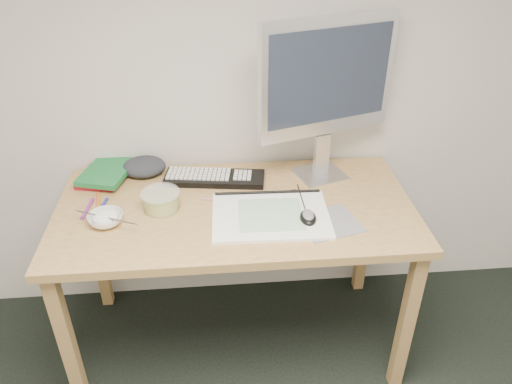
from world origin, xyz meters
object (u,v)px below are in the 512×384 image
(desk, at_px, (236,223))
(rice_bowl, at_px, (106,219))
(sketchpad, at_px, (271,216))
(keyboard, at_px, (215,178))
(monitor, at_px, (327,82))

(desk, relative_size, rice_bowl, 10.79)
(sketchpad, relative_size, keyboard, 1.05)
(desk, xyz_separation_m, sketchpad, (0.13, -0.09, 0.09))
(desk, bearing_deg, sketchpad, -34.33)
(desk, height_order, sketchpad, sketchpad)
(sketchpad, height_order, monitor, monitor)
(desk, height_order, keyboard, keyboard)
(sketchpad, xyz_separation_m, keyboard, (-0.21, 0.29, 0.01))
(desk, height_order, monitor, monitor)
(sketchpad, distance_m, monitor, 0.57)
(monitor, height_order, rice_bowl, monitor)
(monitor, bearing_deg, rice_bowl, -179.87)
(desk, distance_m, monitor, 0.66)
(sketchpad, relative_size, rice_bowl, 3.39)
(keyboard, bearing_deg, rice_bowl, -137.56)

